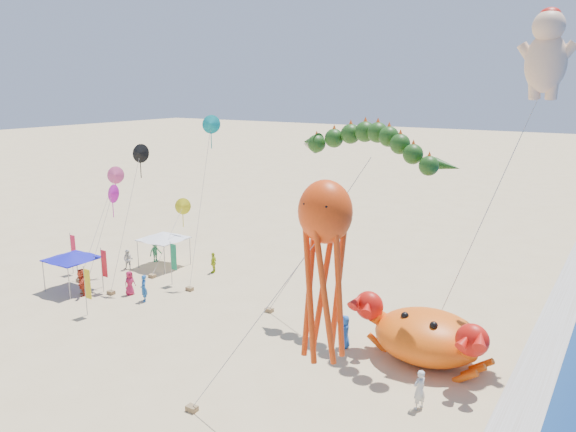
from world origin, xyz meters
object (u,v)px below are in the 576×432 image
Objects in this scene: canopy_white at (163,236)px; octopus_kite at (324,257)px; canopy_blue at (72,256)px; cherub_kite at (546,52)px; crab_inflatable at (427,335)px; dragon_kite at (369,149)px.

octopus_kite is at bearing -31.34° from canopy_white.
cherub_kite is at bearing 15.41° from canopy_blue.
dragon_kite reaches higher than crab_inflatable.
cherub_kite reaches higher than dragon_kite.
canopy_blue is (-23.06, 5.84, -5.32)m from octopus_kite.
cherub_kite is at bearing 23.98° from dragon_kite.
canopy_white is (-18.54, 2.94, -8.22)m from dragon_kite.
crab_inflatable is 2.21× the size of canopy_white.
cherub_kite reaches higher than octopus_kite.
canopy_blue is at bearing 165.80° from octopus_kite.
crab_inflatable reaches higher than canopy_white.
octopus_kite is (2.85, -10.08, -2.90)m from dragon_kite.
dragon_kite is 0.66× the size of cherub_kite.
canopy_blue is (-24.37, -2.97, 0.99)m from crab_inflatable.
canopy_blue is (-20.20, -4.25, -8.22)m from dragon_kite.
dragon_kite reaches higher than canopy_blue.
cherub_kite reaches higher than crab_inflatable.
dragon_kite reaches higher than canopy_white.
octopus_kite is 24.37m from canopy_blue.
canopy_white is (1.66, 7.19, 0.00)m from canopy_blue.
octopus_kite reaches higher than crab_inflatable.
octopus_kite is 25.60m from canopy_white.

